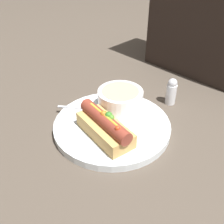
{
  "coord_description": "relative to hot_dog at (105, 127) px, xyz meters",
  "views": [
    {
      "loc": [
        0.34,
        -0.34,
        0.39
      ],
      "look_at": [
        0.0,
        0.0,
        0.05
      ],
      "focal_mm": 42.0,
      "sensor_mm": 36.0,
      "label": 1
    }
  ],
  "objects": [
    {
      "name": "ground_plane",
      "position": [
        -0.02,
        0.04,
        -0.04
      ],
      "size": [
        4.0,
        4.0,
        0.0
      ],
      "primitive_type": "plane",
      "color": "#4C4238"
    },
    {
      "name": "dinner_plate",
      "position": [
        -0.02,
        0.04,
        -0.03
      ],
      "size": [
        0.27,
        0.27,
        0.02
      ],
      "color": "white",
      "rests_on": "ground_plane"
    },
    {
      "name": "seated_diner",
      "position": [
        -0.02,
        0.47,
        0.17
      ],
      "size": [
        0.37,
        0.17,
        0.51
      ],
      "color": "#2D231E",
      "rests_on": "ground_plane"
    },
    {
      "name": "soup_bowl",
      "position": [
        -0.05,
        0.1,
        0.0
      ],
      "size": [
        0.11,
        0.11,
        0.05
      ],
      "color": "white",
      "rests_on": "dinner_plate"
    },
    {
      "name": "spoon",
      "position": [
        -0.06,
        0.07,
        -0.02
      ],
      "size": [
        0.14,
        0.12,
        0.01
      ],
      "rotation": [
        0.0,
        0.0,
        0.66
      ],
      "color": "#B7B7BC",
      "rests_on": "dinner_plate"
    },
    {
      "name": "salt_shaker",
      "position": [
        0.01,
        0.23,
        -0.01
      ],
      "size": [
        0.03,
        0.03,
        0.07
      ],
      "color": "silver",
      "rests_on": "ground_plane"
    },
    {
      "name": "hot_dog",
      "position": [
        0.0,
        0.0,
        0.0
      ],
      "size": [
        0.15,
        0.08,
        0.06
      ],
      "rotation": [
        0.0,
        0.0,
        -0.16
      ],
      "color": "tan",
      "rests_on": "dinner_plate"
    }
  ]
}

